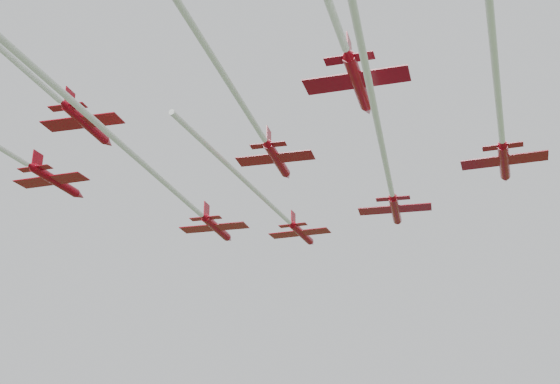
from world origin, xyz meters
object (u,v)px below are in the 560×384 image
at_px(jet_lead, 279,212).
at_px(jet_row4_left, 6,53).
at_px(jet_row2_right, 388,174).
at_px(jet_row3_mid, 222,72).
at_px(jet_row3_right, 501,124).
at_px(jet_row2_left, 175,192).

xyz_separation_m(jet_lead, jet_row4_left, (-5.98, -45.40, -0.22)).
distance_m(jet_row2_right, jet_row3_mid, 24.73).
bearing_deg(jet_row3_right, jet_row2_left, 169.02).
bearing_deg(jet_row2_right, jet_row3_mid, -119.16).
height_order(jet_row2_left, jet_row3_mid, jet_row3_mid).
bearing_deg(jet_row2_left, jet_row3_mid, -58.07).
distance_m(jet_row3_mid, jet_row4_left, 17.80).
xyz_separation_m(jet_row3_right, jet_row4_left, (-36.82, -22.20, 2.99)).
relative_size(jet_row2_right, jet_row3_mid, 0.76).
bearing_deg(jet_row2_left, jet_row4_left, -97.85).
bearing_deg(jet_row2_right, jet_lead, 132.85).
height_order(jet_row3_mid, jet_row4_left, jet_row4_left).
bearing_deg(jet_row3_mid, jet_row4_left, -161.42).
bearing_deg(jet_row3_right, jet_row3_mid, -148.78).
xyz_separation_m(jet_lead, jet_row3_mid, (9.95, -37.51, -1.21)).
bearing_deg(jet_row4_left, jet_row3_mid, 18.74).
relative_size(jet_row3_mid, jet_row4_left, 1.25).
height_order(jet_row2_right, jet_row3_right, jet_row2_right).
relative_size(jet_row3_mid, jet_row3_right, 1.54).
height_order(jet_row3_right, jet_row4_left, jet_row4_left).
bearing_deg(jet_row3_right, jet_row4_left, -152.13).
bearing_deg(jet_row3_mid, jet_row2_right, 62.32).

